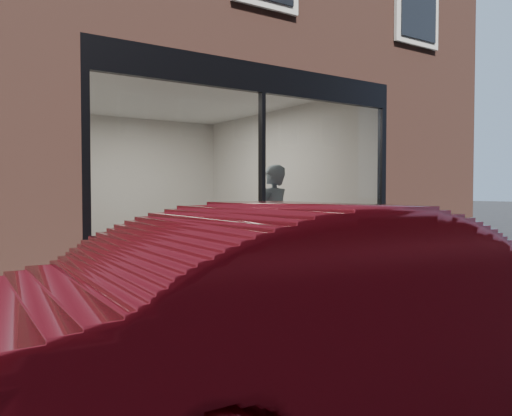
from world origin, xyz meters
TOP-DOWN VIEW (x-y plane):
  - ground at (0.00, 0.00)m, footprint 120.00×120.00m
  - sidewalk_near at (0.00, 1.00)m, footprint 40.00×2.00m
  - kerb_near at (0.00, -0.05)m, footprint 40.00×0.10m
  - host_building_pier_right at (3.75, 8.00)m, footprint 2.50×12.00m
  - host_building_backfill at (0.00, 11.00)m, footprint 5.00×6.00m
  - cafe_floor at (0.00, 5.00)m, footprint 6.00×6.00m
  - cafe_ceiling at (0.00, 5.00)m, footprint 6.00×6.00m
  - cafe_wall_back at (0.00, 7.99)m, footprint 5.00×0.00m
  - cafe_wall_left at (-2.49, 5.00)m, footprint 0.00×6.00m
  - cafe_wall_right at (2.49, 5.00)m, footprint 0.00×6.00m
  - storefront_kick at (0.00, 2.05)m, footprint 5.00×0.10m
  - storefront_header at (0.00, 2.05)m, footprint 5.00×0.10m
  - storefront_mullion at (0.00, 2.05)m, footprint 0.06×0.10m
  - storefront_glass at (0.00, 2.02)m, footprint 4.80×0.00m
  - banquette at (0.00, 2.45)m, footprint 4.00×0.55m
  - person at (0.61, 2.65)m, footprint 0.75×0.59m
  - cafe_table_left at (-1.48, 3.71)m, footprint 0.76×0.76m
  - cafe_table_right at (1.21, 3.31)m, footprint 0.72×0.72m
  - cafe_chair_right at (1.72, 4.26)m, footprint 0.62×0.62m
  - wall_poster at (-2.45, 4.54)m, footprint 0.02×0.65m
  - parked_car at (-1.85, -1.60)m, footprint 4.15×1.57m

SIDE VIEW (x-z plane):
  - ground at x=0.00m, z-range 0.00..0.00m
  - sidewalk_near at x=0.00m, z-range 0.00..0.01m
  - cafe_floor at x=0.00m, z-range 0.02..0.02m
  - kerb_near at x=0.00m, z-range 0.00..0.12m
  - storefront_kick at x=0.00m, z-range 0.00..0.30m
  - banquette at x=0.00m, z-range 0.00..0.45m
  - cafe_chair_right at x=1.72m, z-range 0.22..0.26m
  - parked_car at x=-1.85m, z-range 0.00..1.35m
  - cafe_table_left at x=-1.48m, z-range 0.72..0.76m
  - cafe_table_right at x=1.21m, z-range 0.72..0.76m
  - person at x=0.61m, z-range 0.00..1.83m
  - wall_poster at x=-2.45m, z-range 0.99..1.86m
  - storefront_mullion at x=0.00m, z-range 0.30..2.80m
  - storefront_glass at x=0.00m, z-range -0.85..3.95m
  - cafe_wall_back at x=0.00m, z-range -0.90..4.10m
  - cafe_wall_left at x=-2.49m, z-range -1.40..4.60m
  - cafe_wall_right at x=2.49m, z-range -1.40..4.60m
  - host_building_pier_right at x=3.75m, z-range 0.00..3.20m
  - host_building_backfill at x=0.00m, z-range 0.00..3.20m
  - storefront_header at x=0.00m, z-range 2.80..3.20m
  - cafe_ceiling at x=0.00m, z-range 3.19..3.19m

